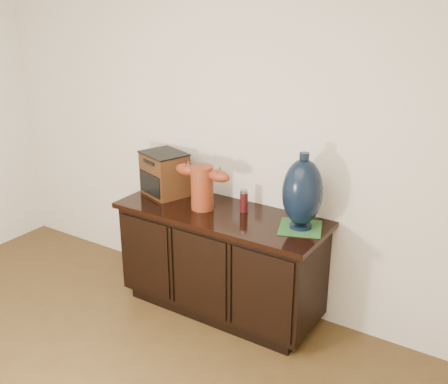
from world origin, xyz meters
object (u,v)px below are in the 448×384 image
Objects in this scene: tv_radio at (164,174)px; spray_can at (244,201)px; sideboard at (221,261)px; terracotta_vessel at (202,185)px; lamp_base at (302,193)px.

tv_radio reaches higher than spray_can.
terracotta_vessel is (-0.14, -0.01, 0.54)m from sideboard.
sideboard is 9.36× the size of spray_can.
terracotta_vessel is 2.72× the size of spray_can.
lamp_base is (1.09, -0.01, 0.08)m from tv_radio.
spray_can is at bearing 21.56° from tv_radio.
lamp_base reaches higher than spray_can.
terracotta_vessel is 1.12× the size of tv_radio.
terracotta_vessel reaches higher than sideboard.
terracotta_vessel is at bearing -157.50° from spray_can.
lamp_base is at bearing 4.16° from terracotta_vessel.
spray_can is (0.65, 0.03, -0.08)m from tv_radio.
spray_can is (0.13, 0.09, 0.44)m from sideboard.
tv_radio reaches higher than terracotta_vessel.
tv_radio is at bearing 179.27° from lamp_base.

